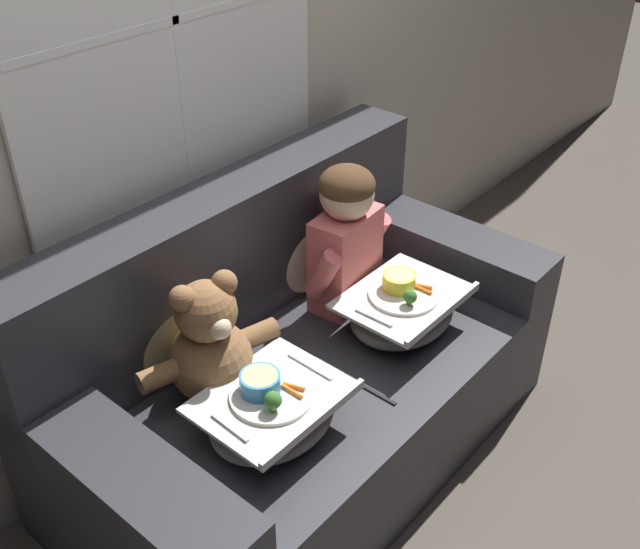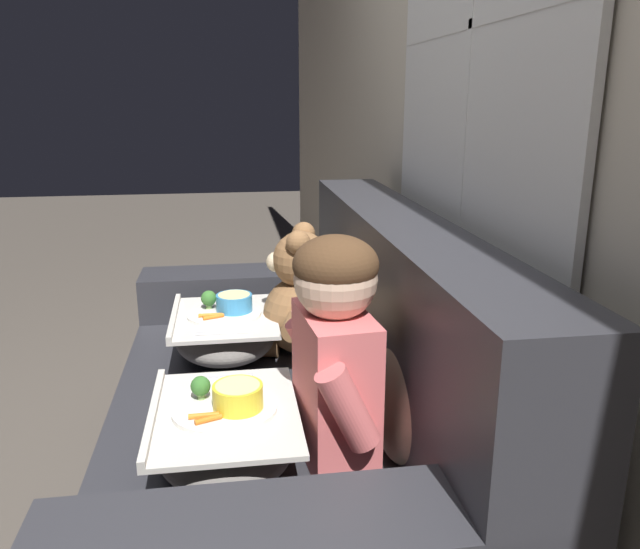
{
  "view_description": "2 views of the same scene",
  "coord_description": "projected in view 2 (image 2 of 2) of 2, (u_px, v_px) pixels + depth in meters",
  "views": [
    {
      "loc": [
        -1.41,
        -1.26,
        2.05
      ],
      "look_at": [
        0.07,
        0.01,
        0.73
      ],
      "focal_mm": 42.0,
      "sensor_mm": 36.0,
      "label": 1
    },
    {
      "loc": [
        1.61,
        -0.12,
        1.27
      ],
      "look_at": [
        -0.13,
        0.14,
        0.76
      ],
      "focal_mm": 35.0,
      "sensor_mm": 36.0,
      "label": 2
    }
  ],
  "objects": [
    {
      "name": "throw_pillow_behind_child",
      "position": [
        407.0,
        383.0,
        1.46
      ],
      "size": [
        0.37,
        0.18,
        0.39
      ],
      "color": "#C1B293",
      "rests_on": "couch"
    },
    {
      "name": "ground_plane",
      "position": [
        281.0,
        529.0,
        1.89
      ],
      "size": [
        14.0,
        14.0,
        0.0
      ],
      "primitive_type": "plane",
      "color": "#4C443D"
    },
    {
      "name": "lap_tray_child",
      "position": [
        226.0,
        434.0,
        1.43
      ],
      "size": [
        0.42,
        0.33,
        0.21
      ],
      "color": "slate",
      "rests_on": "child_figure"
    },
    {
      "name": "child_figure",
      "position": [
        335.0,
        340.0,
        1.4
      ],
      "size": [
        0.39,
        0.2,
        0.54
      ],
      "color": "#DB6666",
      "rests_on": "couch"
    },
    {
      "name": "throw_pillow_behind_teddy",
      "position": [
        353.0,
        298.0,
        2.07
      ],
      "size": [
        0.35,
        0.17,
        0.37
      ],
      "color": "#898456",
      "rests_on": "couch"
    },
    {
      "name": "couch",
      "position": [
        303.0,
        429.0,
        1.81
      ],
      "size": [
        1.72,
        0.93,
        0.95
      ],
      "color": "#2D2D33",
      "rests_on": "ground_plane"
    },
    {
      "name": "teddy_bear",
      "position": [
        300.0,
        299.0,
        2.04
      ],
      "size": [
        0.46,
        0.33,
        0.43
      ],
      "color": "brown",
      "rests_on": "couch"
    },
    {
      "name": "wall_back_with_window",
      "position": [
        486.0,
        80.0,
        1.61
      ],
      "size": [
        8.0,
        0.08,
        2.6
      ],
      "color": "beige",
      "rests_on": "ground_plane"
    },
    {
      "name": "lap_tray_teddy",
      "position": [
        225.0,
        333.0,
        2.04
      ],
      "size": [
        0.42,
        0.33,
        0.21
      ],
      "color": "slate",
      "rests_on": "teddy_bear"
    }
  ]
}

